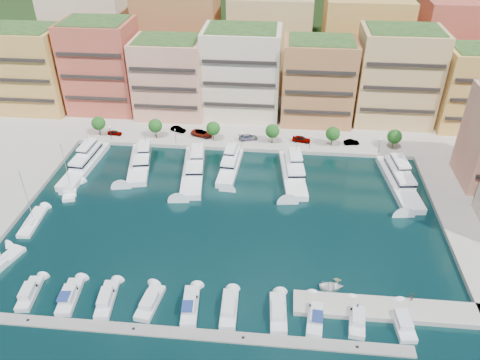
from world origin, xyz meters
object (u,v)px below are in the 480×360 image
at_px(cruiser_2, 107,300).
at_px(car_0, 115,133).
at_px(sailboat_2, 70,191).
at_px(lamppost_4, 380,143).
at_px(yacht_3, 230,164).
at_px(cruiser_8, 357,319).
at_px(car_3, 248,137).
at_px(tree_3, 272,131).
at_px(lamppost_1, 175,134).
at_px(yacht_1, 140,162).
at_px(sailboat_1, 33,222).
at_px(cruiser_3, 150,303).
at_px(yacht_0, 85,162).
at_px(yacht_6, 399,179).
at_px(cruiser_1, 70,297).
at_px(sailboat_0, 2,263).
at_px(cruiser_5, 229,309).
at_px(car_4, 301,139).
at_px(lamppost_3, 310,140).
at_px(yacht_2, 194,168).
at_px(person_0, 357,308).
at_px(car_5, 352,142).
at_px(tree_0, 98,123).
at_px(tree_1, 155,126).
at_px(lamppost_0, 110,131).
at_px(cruiser_0, 29,294).
at_px(cruiser_7, 315,316).
at_px(person_1, 412,297).
at_px(lamppost_2, 242,137).
at_px(cruiser_6, 278,313).
at_px(tree_2, 213,128).
at_px(cruiser_9, 402,322).
at_px(tender_1, 337,279).
at_px(car_2, 202,133).
at_px(tender_0, 331,287).
at_px(car_1, 178,129).

height_order(cruiser_2, car_0, car_0).
bearing_deg(sailboat_2, lamppost_4, 18.15).
height_order(yacht_3, cruiser_8, yacht_3).
bearing_deg(car_3, tree_3, -118.34).
relative_size(lamppost_1, yacht_1, 0.22).
distance_m(yacht_3, sailboat_1, 47.32).
bearing_deg(cruiser_3, yacht_0, 122.88).
bearing_deg(yacht_1, lamppost_4, 10.09).
relative_size(yacht_6, cruiser_1, 2.80).
height_order(yacht_3, sailboat_0, sailboat_0).
bearing_deg(yacht_6, lamppost_4, 103.06).
bearing_deg(yacht_0, cruiser_5, -46.05).
bearing_deg(yacht_6, car_3, 156.19).
bearing_deg(car_4, lamppost_3, -142.46).
relative_size(yacht_2, cruiser_8, 2.83).
height_order(tree_3, person_0, tree_3).
bearing_deg(lamppost_4, car_5, 149.88).
xyz_separation_m(tree_0, yacht_2, (29.20, -14.86, -3.53)).
xyz_separation_m(tree_1, person_0, (48.57, -56.86, -2.88)).
distance_m(lamppost_1, car_5, 47.64).
distance_m(lamppost_4, cruiser_8, 57.04).
xyz_separation_m(lamppost_0, cruiser_2, (17.67, -55.79, -3.28)).
bearing_deg(cruiser_0, cruiser_7, -0.03).
bearing_deg(person_1, lamppost_2, -68.33).
relative_size(yacht_1, cruiser_6, 2.25).
distance_m(tree_2, yacht_2, 15.53).
height_order(tree_2, cruiser_9, tree_2).
xyz_separation_m(yacht_1, yacht_2, (14.14, -1.72, 0.12)).
height_order(cruiser_9, tender_1, cruiser_9).
bearing_deg(cruiser_3, cruiser_2, -179.95).
xyz_separation_m(cruiser_1, sailboat_0, (-16.32, 7.14, -0.26)).
relative_size(tree_1, yacht_0, 0.25).
relative_size(tree_1, lamppost_1, 1.35).
height_order(car_2, car_5, car_2).
bearing_deg(car_2, tree_1, 117.18).
bearing_deg(tender_0, tree_3, 7.38).
distance_m(tree_1, yacht_0, 21.09).
bearing_deg(cruiser_5, yacht_0, 133.95).
bearing_deg(yacht_0, cruiser_7, -37.59).
xyz_separation_m(cruiser_6, sailboat_2, (-49.41, 31.55, -0.23)).
distance_m(yacht_6, car_1, 60.92).
distance_m(cruiser_3, tender_0, 32.20).
height_order(lamppost_0, lamppost_1, same).
bearing_deg(cruiser_6, cruiser_3, 179.98).
bearing_deg(cruiser_3, cruiser_8, -0.00).
bearing_deg(sailboat_0, car_1, 67.80).
distance_m(cruiser_0, sailboat_0, 11.46).
bearing_deg(car_5, person_1, 174.98).
distance_m(lamppost_2, car_4, 16.55).
height_order(cruiser_7, car_3, car_3).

